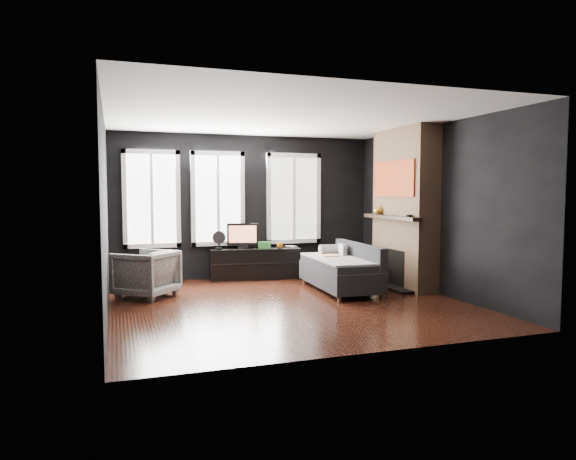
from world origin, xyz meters
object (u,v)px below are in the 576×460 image
object	(u,v)px
sofa	(340,267)
media_console	(255,263)
book	(287,241)
monitor	(243,234)
mantel_vase	(379,210)
mug	(280,245)
armchair	(146,271)

from	to	relation	value
sofa	media_console	size ratio (longest dim) A/B	1.09
media_console	book	xyz separation A→B (m)	(0.63, -0.01, 0.41)
sofa	monitor	distance (m)	2.14
book	mantel_vase	bearing A→B (deg)	-41.62
sofa	monitor	world-z (taller)	monitor
sofa	mantel_vase	distance (m)	1.40
book	media_console	bearing A→B (deg)	178.73
mantel_vase	sofa	bearing A→B (deg)	-154.65
monitor	mug	xyz separation A→B (m)	(0.67, -0.18, -0.21)
media_console	book	size ratio (longest dim) A/B	7.05
armchair	book	world-z (taller)	book
mug	book	distance (m)	0.21
armchair	monitor	distance (m)	2.24
mug	mantel_vase	distance (m)	1.96
media_console	mug	size ratio (longest dim) A/B	13.94
sofa	mantel_vase	xyz separation A→B (m)	(0.95, 0.45, 0.92)
sofa	book	distance (m)	1.69
armchair	book	bearing A→B (deg)	153.63
armchair	book	size ratio (longest dim) A/B	3.41
monitor	mug	distance (m)	0.73
armchair	mug	size ratio (longest dim) A/B	6.74
armchair	mug	xyz separation A→B (m)	(2.51, 1.03, 0.23)
media_console	book	world-z (taller)	book
sofa	book	xyz separation A→B (m)	(-0.37, 1.63, 0.30)
mug	book	bearing A→B (deg)	31.84
armchair	mantel_vase	xyz separation A→B (m)	(4.00, -0.04, 0.91)
sofa	armchair	xyz separation A→B (m)	(-3.05, 0.49, 0.01)
media_console	armchair	bearing A→B (deg)	-143.18
sofa	armchair	bearing A→B (deg)	173.32
sofa	mantel_vase	bearing A→B (deg)	27.74
sofa	book	size ratio (longest dim) A/B	7.72
sofa	monitor	xyz separation A→B (m)	(-1.22, 1.70, 0.45)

